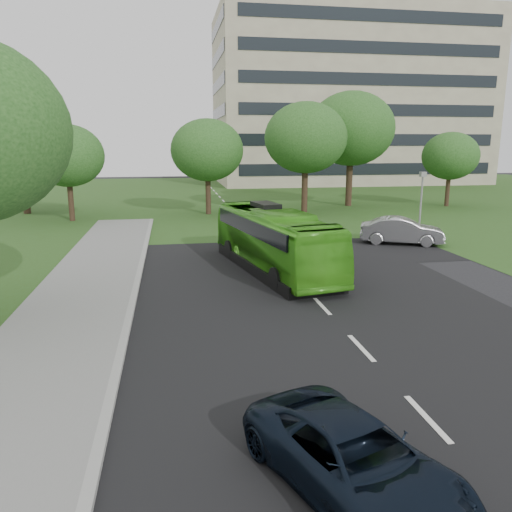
{
  "coord_description": "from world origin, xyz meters",
  "views": [
    {
      "loc": [
        -5.48,
        -15.32,
        6.04
      ],
      "look_at": [
        -2.2,
        4.01,
        1.6
      ],
      "focal_mm": 35.0,
      "sensor_mm": 36.0,
      "label": 1
    }
  ],
  "objects_px": {
    "office_building": "(347,101)",
    "tree_park_e": "(450,156)",
    "tree_park_c": "(306,138)",
    "bus": "(274,240)",
    "tree_park_b": "(207,150)",
    "sedan": "(402,231)",
    "camera_pole": "(421,196)",
    "suv": "(354,459)",
    "tree_park_a": "(67,156)",
    "tree_park_d": "(351,129)",
    "tree_park_f": "(19,128)"
  },
  "relations": [
    {
      "from": "office_building",
      "to": "tree_park_e",
      "type": "height_order",
      "value": "office_building"
    },
    {
      "from": "tree_park_c",
      "to": "bus",
      "type": "relative_size",
      "value": 0.9
    },
    {
      "from": "tree_park_b",
      "to": "tree_park_c",
      "type": "xyz_separation_m",
      "value": [
        8.57,
        -0.16,
        1.03
      ]
    },
    {
      "from": "sedan",
      "to": "camera_pole",
      "type": "relative_size",
      "value": 1.15
    },
    {
      "from": "suv",
      "to": "camera_pole",
      "type": "xyz_separation_m",
      "value": [
        12.5,
        21.82,
        2.13
      ]
    },
    {
      "from": "suv",
      "to": "camera_pole",
      "type": "height_order",
      "value": "camera_pole"
    },
    {
      "from": "suv",
      "to": "camera_pole",
      "type": "bearing_deg",
      "value": 38.97
    },
    {
      "from": "tree_park_a",
      "to": "tree_park_e",
      "type": "relative_size",
      "value": 1.05
    },
    {
      "from": "tree_park_a",
      "to": "camera_pole",
      "type": "height_order",
      "value": "tree_park_a"
    },
    {
      "from": "suv",
      "to": "bus",
      "type": "bearing_deg",
      "value": 62.26
    },
    {
      "from": "tree_park_a",
      "to": "bus",
      "type": "relative_size",
      "value": 0.71
    },
    {
      "from": "sedan",
      "to": "tree_park_d",
      "type": "bearing_deg",
      "value": 13.28
    },
    {
      "from": "tree_park_a",
      "to": "bus",
      "type": "xyz_separation_m",
      "value": [
        12.62,
        -18.15,
        -3.61
      ]
    },
    {
      "from": "tree_park_a",
      "to": "suv",
      "type": "xyz_separation_m",
      "value": [
        10.82,
        -33.92,
        -4.44
      ]
    },
    {
      "from": "tree_park_a",
      "to": "tree_park_d",
      "type": "bearing_deg",
      "value": 12.83
    },
    {
      "from": "office_building",
      "to": "camera_pole",
      "type": "bearing_deg",
      "value": -103.95
    },
    {
      "from": "tree_park_a",
      "to": "bus",
      "type": "distance_m",
      "value": 22.4
    },
    {
      "from": "office_building",
      "to": "tree_park_b",
      "type": "relative_size",
      "value": 4.95
    },
    {
      "from": "tree_park_e",
      "to": "camera_pole",
      "type": "relative_size",
      "value": 1.65
    },
    {
      "from": "bus",
      "to": "sedan",
      "type": "xyz_separation_m",
      "value": [
        9.05,
        5.07,
        -0.67
      ]
    },
    {
      "from": "tree_park_b",
      "to": "tree_park_f",
      "type": "xyz_separation_m",
      "value": [
        -15.68,
        2.96,
        1.81
      ]
    },
    {
      "from": "tree_park_b",
      "to": "sedan",
      "type": "relative_size",
      "value": 1.64
    },
    {
      "from": "tree_park_c",
      "to": "tree_park_d",
      "type": "bearing_deg",
      "value": 34.43
    },
    {
      "from": "tree_park_f",
      "to": "suv",
      "type": "xyz_separation_m",
      "value": [
        15.51,
        -38.97,
        -6.63
      ]
    },
    {
      "from": "bus",
      "to": "camera_pole",
      "type": "bearing_deg",
      "value": 18.32
    },
    {
      "from": "tree_park_e",
      "to": "sedan",
      "type": "bearing_deg",
      "value": -127.17
    },
    {
      "from": "office_building",
      "to": "camera_pole",
      "type": "xyz_separation_m",
      "value": [
        -11.96,
        -48.14,
        -9.72
      ]
    },
    {
      "from": "suv",
      "to": "camera_pole",
      "type": "relative_size",
      "value": 1.08
    },
    {
      "from": "tree_park_d",
      "to": "bus",
      "type": "xyz_separation_m",
      "value": [
        -12.44,
        -23.85,
        -5.9
      ]
    },
    {
      "from": "office_building",
      "to": "suv",
      "type": "distance_m",
      "value": 75.05
    },
    {
      "from": "office_building",
      "to": "camera_pole",
      "type": "relative_size",
      "value": 9.31
    },
    {
      "from": "tree_park_d",
      "to": "camera_pole",
      "type": "bearing_deg",
      "value": -95.57
    },
    {
      "from": "office_building",
      "to": "tree_park_f",
      "type": "xyz_separation_m",
      "value": [
        -39.97,
        -30.98,
        -5.23
      ]
    },
    {
      "from": "tree_park_a",
      "to": "tree_park_b",
      "type": "relative_size",
      "value": 0.93
    },
    {
      "from": "tree_park_f",
      "to": "bus",
      "type": "bearing_deg",
      "value": -53.26
    },
    {
      "from": "camera_pole",
      "to": "suv",
      "type": "bearing_deg",
      "value": -122.33
    },
    {
      "from": "tree_park_d",
      "to": "suv",
      "type": "relative_size",
      "value": 2.34
    },
    {
      "from": "tree_park_d",
      "to": "suv",
      "type": "bearing_deg",
      "value": -109.76
    },
    {
      "from": "tree_park_d",
      "to": "tree_park_f",
      "type": "relative_size",
      "value": 1.02
    },
    {
      "from": "tree_park_b",
      "to": "tree_park_c",
      "type": "distance_m",
      "value": 8.63
    },
    {
      "from": "tree_park_b",
      "to": "camera_pole",
      "type": "bearing_deg",
      "value": -49.02
    },
    {
      "from": "tree_park_c",
      "to": "tree_park_d",
      "type": "distance_m",
      "value": 6.73
    },
    {
      "from": "tree_park_a",
      "to": "camera_pole",
      "type": "distance_m",
      "value": 26.37
    },
    {
      "from": "sedan",
      "to": "camera_pole",
      "type": "height_order",
      "value": "camera_pole"
    },
    {
      "from": "tree_park_a",
      "to": "tree_park_e",
      "type": "bearing_deg",
      "value": 6.23
    },
    {
      "from": "office_building",
      "to": "tree_park_c",
      "type": "height_order",
      "value": "office_building"
    },
    {
      "from": "tree_park_c",
      "to": "bus",
      "type": "height_order",
      "value": "tree_park_c"
    },
    {
      "from": "tree_park_b",
      "to": "tree_park_e",
      "type": "distance_m",
      "value": 23.52
    },
    {
      "from": "tree_park_a",
      "to": "suv",
      "type": "relative_size",
      "value": 1.61
    },
    {
      "from": "tree_park_d",
      "to": "office_building",
      "type": "bearing_deg",
      "value": 71.38
    }
  ]
}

